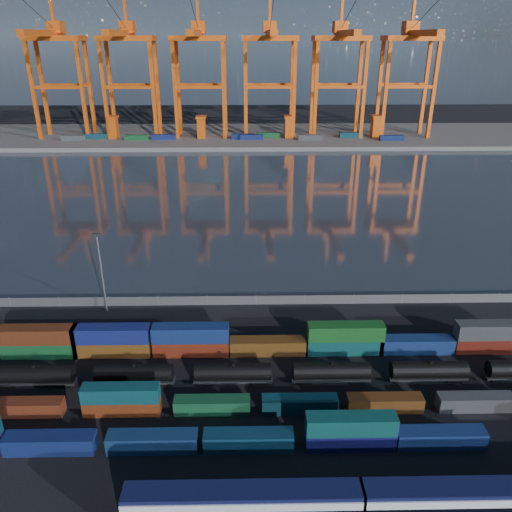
{
  "coord_description": "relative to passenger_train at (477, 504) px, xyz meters",
  "views": [
    {
      "loc": [
        -1.67,
        -61.47,
        50.52
      ],
      "look_at": [
        0.0,
        30.0,
        10.0
      ],
      "focal_mm": 35.0,
      "sensor_mm": 36.0,
      "label": 1
    }
  ],
  "objects": [
    {
      "name": "container_row_north",
      "position": [
        -29.1,
        33.25,
        -0.45
      ],
      "size": [
        142.15,
        2.65,
        5.64
      ],
      "color": "navy",
      "rests_on": "ground"
    },
    {
      "name": "straddle_carriers",
      "position": [
        -26.18,
        222.4,
        5.01
      ],
      "size": [
        140.0,
        7.0,
        11.1
      ],
      "color": "#D64F0F",
      "rests_on": "far_quay"
    },
    {
      "name": "ground",
      "position": [
        -23.68,
        22.4,
        -2.8
      ],
      "size": [
        700.0,
        700.0,
        0.0
      ],
      "primitive_type": "plane",
      "color": "black",
      "rests_on": "ground"
    },
    {
      "name": "container_row_south",
      "position": [
        -44.76,
        11.56,
        -0.65
      ],
      "size": [
        139.76,
        2.43,
        5.18
      ],
      "color": "#3C3E41",
      "rests_on": "ground"
    },
    {
      "name": "gantry_cranes",
      "position": [
        -31.18,
        225.5,
        40.92
      ],
      "size": [
        202.44,
        52.68,
        71.33
      ],
      "color": "#D64F0F",
      "rests_on": "ground"
    },
    {
      "name": "far_quay",
      "position": [
        -23.68,
        232.4,
        -1.8
      ],
      "size": [
        700.0,
        70.0,
        2.0
      ],
      "primitive_type": "cube",
      "color": "#514F4C",
      "rests_on": "ground"
    },
    {
      "name": "harbor_water",
      "position": [
        -23.68,
        127.4,
        -2.8
      ],
      "size": [
        700.0,
        700.0,
        0.0
      ],
      "primitive_type": "plane",
      "color": "#273039",
      "rests_on": "ground"
    },
    {
      "name": "yard_light_mast",
      "position": [
        -53.68,
        48.4,
        6.49
      ],
      "size": [
        1.6,
        0.4,
        16.6
      ],
      "color": "slate",
      "rests_on": "ground"
    },
    {
      "name": "quay_containers",
      "position": [
        -34.67,
        217.86,
        0.5
      ],
      "size": [
        172.58,
        10.99,
        2.6
      ],
      "color": "navy",
      "rests_on": "far_quay"
    },
    {
      "name": "waterfront_fence",
      "position": [
        -23.68,
        50.4,
        -1.8
      ],
      "size": [
        160.12,
        0.12,
        2.2
      ],
      "color": "#595B5E",
      "rests_on": "ground"
    },
    {
      "name": "container_row_mid",
      "position": [
        -23.26,
        18.63,
        -1.05
      ],
      "size": [
        140.59,
        2.25,
        4.8
      ],
      "color": "#434748",
      "rests_on": "ground"
    },
    {
      "name": "passenger_train",
      "position": [
        0.0,
        0.0,
        0.0
      ],
      "size": [
        78.35,
        3.25,
        5.58
      ],
      "color": "silver",
      "rests_on": "ground"
    },
    {
      "name": "tanker_string",
      "position": [
        -20.05,
        25.23,
        -0.88
      ],
      "size": [
        90.0,
        2.68,
        3.84
      ],
      "color": "black",
      "rests_on": "ground"
    }
  ]
}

